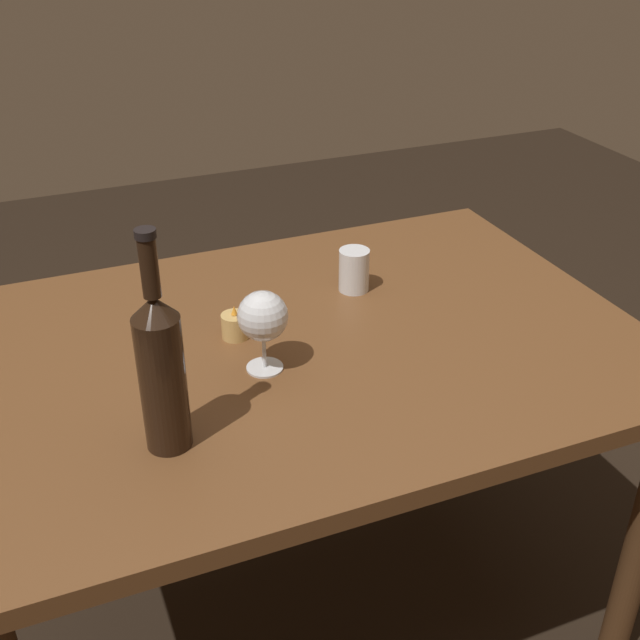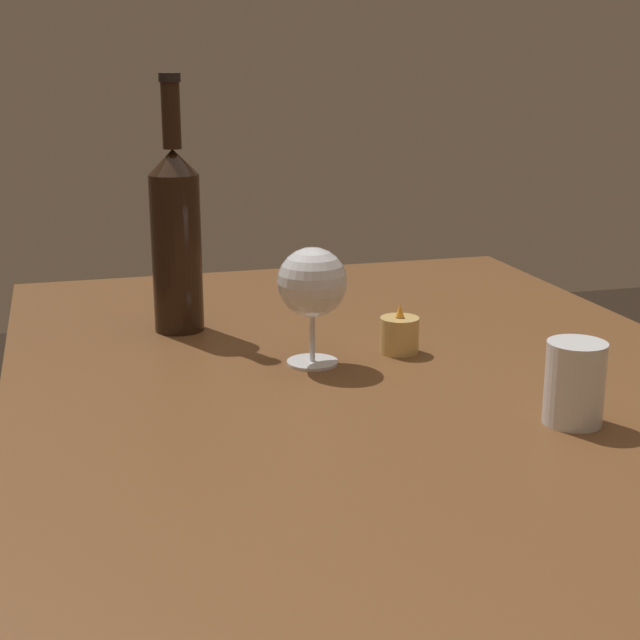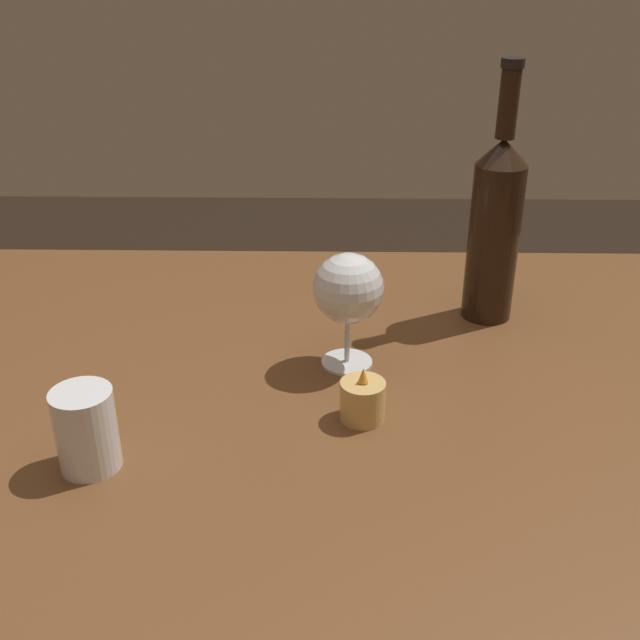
% 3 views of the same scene
% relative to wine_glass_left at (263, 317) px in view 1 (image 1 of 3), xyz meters
% --- Properties ---
extents(ground_plane, '(6.00, 6.00, 0.00)m').
position_rel_wine_glass_left_xyz_m(ground_plane, '(0.09, 0.07, -0.84)').
color(ground_plane, black).
extents(dining_table, '(1.30, 0.90, 0.74)m').
position_rel_wine_glass_left_xyz_m(dining_table, '(0.09, 0.07, -0.19)').
color(dining_table, brown).
rests_on(dining_table, ground).
extents(wine_glass_left, '(0.09, 0.09, 0.15)m').
position_rel_wine_glass_left_xyz_m(wine_glass_left, '(0.00, 0.00, 0.00)').
color(wine_glass_left, white).
rests_on(wine_glass_left, dining_table).
extents(wine_bottle, '(0.07, 0.07, 0.36)m').
position_rel_wine_glass_left_xyz_m(wine_bottle, '(-0.20, -0.14, 0.03)').
color(wine_bottle, black).
rests_on(wine_bottle, dining_table).
extents(water_tumbler, '(0.06, 0.06, 0.09)m').
position_rel_wine_glass_left_xyz_m(water_tumbler, '(0.27, 0.22, -0.06)').
color(water_tumbler, white).
rests_on(water_tumbler, dining_table).
extents(votive_candle, '(0.05, 0.05, 0.07)m').
position_rel_wine_glass_left_xyz_m(votive_candle, '(-0.02, 0.12, -0.08)').
color(votive_candle, '#DBB266').
rests_on(votive_candle, dining_table).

